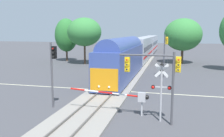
% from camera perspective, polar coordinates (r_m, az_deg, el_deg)
% --- Properties ---
extents(ground_plane, '(220.00, 220.00, 0.00)m').
position_cam_1_polar(ground_plane, '(25.51, -0.30, -5.27)').
color(ground_plane, '#47474C').
extents(road_centre_stripe, '(44.00, 0.20, 0.01)m').
position_cam_1_polar(road_centre_stripe, '(25.50, -0.30, -5.26)').
color(road_centre_stripe, beige).
rests_on(road_centre_stripe, ground).
extents(railway_track, '(4.40, 80.00, 0.32)m').
position_cam_1_polar(railway_track, '(25.48, -0.30, -5.06)').
color(railway_track, gray).
rests_on(railway_track, ground).
extents(commuter_train, '(3.04, 62.72, 5.16)m').
position_cam_1_polar(commuter_train, '(51.09, 7.06, 4.85)').
color(commuter_train, '#384C93').
rests_on(commuter_train, railway_track).
extents(crossing_gate_near, '(6.18, 0.40, 1.82)m').
position_cam_1_polar(crossing_gate_near, '(17.91, 4.84, -6.68)').
color(crossing_gate_near, '#B7B7BC').
rests_on(crossing_gate_near, ground).
extents(crossing_signal_mast, '(1.36, 0.44, 4.18)m').
position_cam_1_polar(crossing_signal_mast, '(16.64, 11.69, -4.06)').
color(crossing_signal_mast, '#B2B2B7').
rests_on(crossing_signal_mast, ground).
extents(traffic_signal_median, '(0.53, 0.38, 5.36)m').
position_cam_1_polar(traffic_signal_median, '(19.75, -13.95, 0.95)').
color(traffic_signal_median, '#4C4C51').
rests_on(traffic_signal_median, ground).
extents(traffic_signal_near_right, '(4.02, 0.38, 4.92)m').
position_cam_1_polar(traffic_signal_near_right, '(15.94, 10.78, -0.48)').
color(traffic_signal_near_right, '#4C4C51').
rests_on(traffic_signal_near_right, ground).
extents(traffic_signal_far_side, '(0.53, 0.38, 5.82)m').
position_cam_1_polar(traffic_signal_far_side, '(32.96, 12.63, 4.57)').
color(traffic_signal_far_side, '#4C4C51').
rests_on(traffic_signal_far_side, ground).
extents(oak_behind_train, '(6.45, 6.45, 8.84)m').
position_cam_1_polar(oak_behind_train, '(46.04, -6.61, 8.65)').
color(oak_behind_train, '#4C3828').
rests_on(oak_behind_train, ground).
extents(elm_centre_background, '(7.20, 7.20, 8.76)m').
position_cam_1_polar(elm_centre_background, '(48.80, 16.60, 7.76)').
color(elm_centre_background, '#4C3828').
rests_on(elm_centre_background, ground).
extents(pine_left_background, '(4.76, 4.76, 8.93)m').
position_cam_1_polar(pine_left_background, '(51.55, -10.86, 7.81)').
color(pine_left_background, '#4C3828').
rests_on(pine_left_background, ground).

